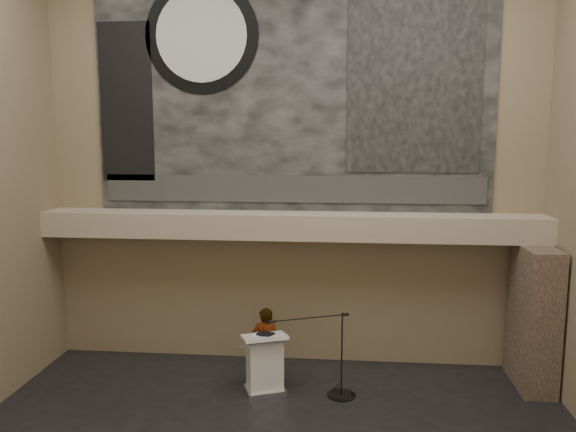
# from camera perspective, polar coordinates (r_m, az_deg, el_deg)

# --- Properties ---
(wall_back) EXTENTS (10.00, 0.02, 8.50)m
(wall_back) POSITION_cam_1_polar(r_m,az_deg,el_deg) (11.46, 0.38, 5.78)
(wall_back) COLOR #847353
(wall_back) RESTS_ON floor
(wall_front) EXTENTS (10.00, 0.02, 8.50)m
(wall_front) POSITION_cam_1_polar(r_m,az_deg,el_deg) (3.59, -10.89, -0.14)
(wall_front) COLOR #847353
(wall_front) RESTS_ON floor
(soffit) EXTENTS (10.00, 0.80, 0.50)m
(soffit) POSITION_cam_1_polar(r_m,az_deg,el_deg) (11.20, 0.19, -0.97)
(soffit) COLOR tan
(soffit) RESTS_ON wall_back
(sprinkler_left) EXTENTS (0.04, 0.04, 0.06)m
(sprinkler_left) POSITION_cam_1_polar(r_m,az_deg,el_deg) (11.45, -7.83, -2.26)
(sprinkler_left) COLOR #B2893D
(sprinkler_left) RESTS_ON soffit
(sprinkler_right) EXTENTS (0.04, 0.04, 0.06)m
(sprinkler_right) POSITION_cam_1_polar(r_m,az_deg,el_deg) (11.19, 9.91, -2.56)
(sprinkler_right) COLOR #B2893D
(sprinkler_right) RESTS_ON soffit
(banner) EXTENTS (8.00, 0.05, 5.00)m
(banner) POSITION_cam_1_polar(r_m,az_deg,el_deg) (11.46, 0.37, 13.04)
(banner) COLOR black
(banner) RESTS_ON wall_back
(banner_text_strip) EXTENTS (7.76, 0.02, 0.55)m
(banner_text_strip) POSITION_cam_1_polar(r_m,az_deg,el_deg) (11.43, 0.34, 2.76)
(banner_text_strip) COLOR #2C2C2C
(banner_text_strip) RESTS_ON banner
(banner_clock_rim) EXTENTS (2.30, 0.02, 2.30)m
(banner_clock_rim) POSITION_cam_1_polar(r_m,az_deg,el_deg) (11.83, -8.79, 17.68)
(banner_clock_rim) COLOR black
(banner_clock_rim) RESTS_ON banner
(banner_clock_face) EXTENTS (1.84, 0.02, 1.84)m
(banner_clock_face) POSITION_cam_1_polar(r_m,az_deg,el_deg) (11.81, -8.82, 17.69)
(banner_clock_face) COLOR silver
(banner_clock_face) RESTS_ON banner
(banner_building_print) EXTENTS (2.60, 0.02, 3.60)m
(banner_building_print) POSITION_cam_1_polar(r_m,az_deg,el_deg) (11.47, 12.73, 13.34)
(banner_building_print) COLOR black
(banner_building_print) RESTS_ON banner
(banner_brick_print) EXTENTS (1.10, 0.02, 3.20)m
(banner_brick_print) POSITION_cam_1_polar(r_m,az_deg,el_deg) (12.18, -16.11, 11.03)
(banner_brick_print) COLOR black
(banner_brick_print) RESTS_ON banner
(stone_pier) EXTENTS (0.60, 1.40, 2.70)m
(stone_pier) POSITION_cam_1_polar(r_m,az_deg,el_deg) (11.68, 23.66, -9.37)
(stone_pier) COLOR #45362A
(stone_pier) RESTS_ON floor
(lectern) EXTENTS (0.95, 0.81, 1.14)m
(lectern) POSITION_cam_1_polar(r_m,az_deg,el_deg) (10.75, -2.38, -14.73)
(lectern) COLOR silver
(lectern) RESTS_ON floor
(binder) EXTENTS (0.35, 0.32, 0.04)m
(binder) POSITION_cam_1_polar(r_m,az_deg,el_deg) (10.54, -2.31, -11.89)
(binder) COLOR black
(binder) RESTS_ON lectern
(papers) EXTENTS (0.22, 0.29, 0.00)m
(papers) POSITION_cam_1_polar(r_m,az_deg,el_deg) (10.51, -3.14, -12.05)
(papers) COLOR white
(papers) RESTS_ON lectern
(speaker_person) EXTENTS (0.55, 0.36, 1.50)m
(speaker_person) POSITION_cam_1_polar(r_m,az_deg,el_deg) (11.04, -2.27, -12.99)
(speaker_person) COLOR silver
(speaker_person) RESTS_ON floor
(mic_stand) EXTENTS (1.54, 0.78, 1.58)m
(mic_stand) POSITION_cam_1_polar(r_m,az_deg,el_deg) (10.74, 5.16, -16.53)
(mic_stand) COLOR black
(mic_stand) RESTS_ON floor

